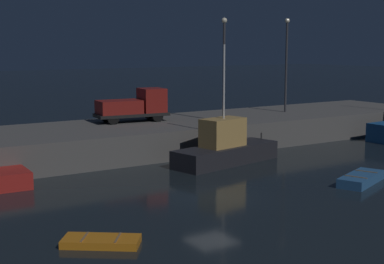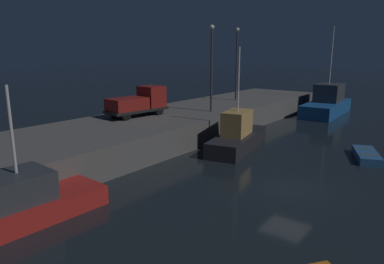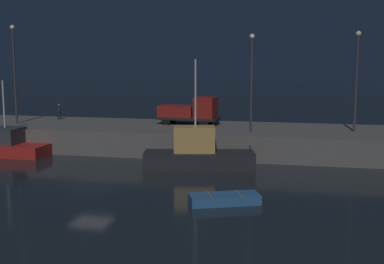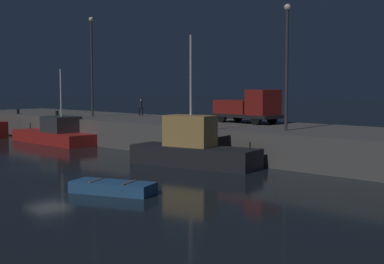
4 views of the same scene
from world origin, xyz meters
name	(u,v)px [view 2 (image 2 of 4)]	position (x,y,z in m)	size (l,w,h in m)	color
ground_plane	(288,189)	(0.00, 0.00, 0.00)	(320.00, 320.00, 0.00)	black
pier_quay	(123,136)	(0.00, 14.14, 1.07)	(62.94, 9.60, 2.13)	#5B5956
fishing_trawler_red	(238,136)	(5.80, 6.82, 1.08)	(8.70, 4.17, 8.19)	#232328
fishing_boat_white	(327,104)	(26.99, 6.24, 1.37)	(11.05, 4.08, 10.78)	#195193
fishing_boat_orange	(2,211)	(-12.26, 8.49, 0.79)	(9.88, 3.62, 6.41)	red
dinghy_red_small	(366,155)	(9.22, -2.25, 0.28)	(4.28, 2.88, 0.59)	#2D6099
lamp_post_east	(212,62)	(9.27, 11.89, 6.86)	(0.44, 0.44, 8.11)	#38383D
lamp_post_central	(237,59)	(17.79, 14.20, 6.99)	(0.44, 0.44, 8.36)	#38383D
utility_truck	(139,102)	(3.32, 15.63, 3.38)	(5.94, 2.70, 2.59)	black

